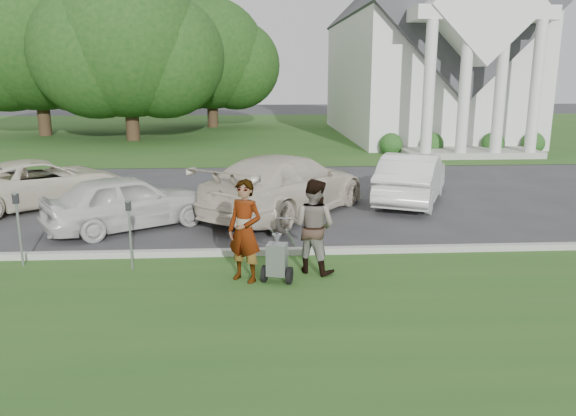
{
  "coord_description": "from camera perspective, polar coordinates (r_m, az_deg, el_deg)",
  "views": [
    {
      "loc": [
        -1.02,
        -10.79,
        3.76
      ],
      "look_at": [
        -0.38,
        0.0,
        1.16
      ],
      "focal_mm": 35.0,
      "sensor_mm": 36.0,
      "label": 1
    }
  ],
  "objects": [
    {
      "name": "car_d",
      "position": [
        17.13,
        12.46,
        3.03
      ],
      "size": [
        3.22,
        4.72,
        1.47
      ],
      "primitive_type": "imported",
      "rotation": [
        0.0,
        0.0,
        2.73
      ],
      "color": "silver",
      "rests_on": "ground"
    },
    {
      "name": "ground",
      "position": [
        11.47,
        1.89,
        -5.62
      ],
      "size": [
        120.0,
        120.0,
        0.0
      ],
      "primitive_type": "plane",
      "color": "#333335",
      "rests_on": "ground"
    },
    {
      "name": "car_b",
      "position": [
        14.36,
        -15.96,
        0.63
      ],
      "size": [
        4.28,
        3.52,
        1.37
      ],
      "primitive_type": "imported",
      "rotation": [
        0.0,
        0.0,
        2.13
      ],
      "color": "silver",
      "rests_on": "ground"
    },
    {
      "name": "curb",
      "position": [
        11.97,
        1.65,
        -4.42
      ],
      "size": [
        80.0,
        0.18,
        0.15
      ],
      "primitive_type": "cube",
      "color": "#9E9E93",
      "rests_on": "ground"
    },
    {
      "name": "tree_left",
      "position": [
        33.55,
        -16.0,
        15.31
      ],
      "size": [
        10.63,
        8.4,
        9.71
      ],
      "color": "#332316",
      "rests_on": "ground"
    },
    {
      "name": "grass_strip",
      "position": [
        8.71,
        3.73,
        -12.05
      ],
      "size": [
        80.0,
        7.0,
        0.01
      ],
      "primitive_type": "cube",
      "color": "#28531C",
      "rests_on": "ground"
    },
    {
      "name": "person_left",
      "position": [
        10.26,
        -4.41,
        -2.42
      ],
      "size": [
        0.83,
        0.76,
        1.9
      ],
      "primitive_type": "imported",
      "rotation": [
        0.0,
        0.0,
        -0.58
      ],
      "color": "#999999",
      "rests_on": "ground"
    },
    {
      "name": "parking_meter_near",
      "position": [
        11.25,
        -15.79,
        -1.84
      ],
      "size": [
        0.1,
        0.09,
        1.4
      ],
      "color": "gray",
      "rests_on": "ground"
    },
    {
      "name": "church",
      "position": [
        35.42,
        13.63,
        16.67
      ],
      "size": [
        9.19,
        19.0,
        24.1
      ],
      "color": "white",
      "rests_on": "ground"
    },
    {
      "name": "church_lawn",
      "position": [
        37.99,
        -1.85,
        7.83
      ],
      "size": [
        80.0,
        30.0,
        0.01
      ],
      "primitive_type": "cube",
      "color": "#28531C",
      "rests_on": "ground"
    },
    {
      "name": "tree_far",
      "position": [
        38.12,
        -24.22,
        15.28
      ],
      "size": [
        11.64,
        9.2,
        10.73
      ],
      "color": "#332316",
      "rests_on": "ground"
    },
    {
      "name": "striping_cart",
      "position": [
        10.29,
        -1.11,
        -5.34
      ],
      "size": [
        0.72,
        1.16,
        1.01
      ],
      "rotation": [
        0.0,
        0.0,
        -0.27
      ],
      "color": "black",
      "rests_on": "ground"
    },
    {
      "name": "tree_back",
      "position": [
        40.9,
        -7.84,
        14.74
      ],
      "size": [
        9.61,
        7.6,
        8.89
      ],
      "color": "#332316",
      "rests_on": "ground"
    },
    {
      "name": "person_right",
      "position": [
        10.71,
        2.6,
        -1.92
      ],
      "size": [
        1.12,
        1.06,
        1.82
      ],
      "primitive_type": "imported",
      "rotation": [
        0.0,
        0.0,
        2.56
      ],
      "color": "#999999",
      "rests_on": "ground"
    },
    {
      "name": "car_a",
      "position": [
        17.79,
        -23.77,
        2.38
      ],
      "size": [
        5.22,
        4.81,
        1.36
      ],
      "primitive_type": "imported",
      "rotation": [
        0.0,
        0.0,
        2.25
      ],
      "color": "beige",
      "rests_on": "ground"
    },
    {
      "name": "parking_meter_far",
      "position": [
        12.21,
        -25.73,
        -1.17
      ],
      "size": [
        0.11,
        0.1,
        1.5
      ],
      "color": "gray",
      "rests_on": "ground"
    },
    {
      "name": "car_c",
      "position": [
        15.21,
        -0.2,
        2.38
      ],
      "size": [
        5.26,
        5.91,
        1.64
      ],
      "primitive_type": "imported",
      "rotation": [
        0.0,
        0.0,
        2.49
      ],
      "color": "beige",
      "rests_on": "ground"
    }
  ]
}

